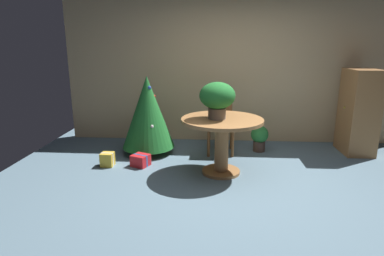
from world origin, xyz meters
The scene contains 10 objects.
ground_plane centered at (0.00, 0.00, 0.00)m, with size 6.60×6.60×0.00m, color slate.
back_wall_panel centered at (0.00, 2.20, 1.30)m, with size 6.00×0.10×2.60m, color tan.
round_dining_table centered at (-0.23, 0.57, 0.56)m, with size 1.09×1.09×0.77m.
flower_vase centered at (-0.31, 0.55, 1.06)m, with size 0.47×0.47×0.48m.
wooden_chair_far centered at (-0.23, 1.52, 0.54)m, with size 0.42×0.46×0.97m.
holiday_tree centered at (-1.40, 1.35, 0.68)m, with size 0.84×0.84×1.25m.
gift_box_red centered at (-1.40, 0.75, 0.08)m, with size 0.30×0.29×0.17m.
gift_box_gold centered at (-1.88, 0.71, 0.10)m, with size 0.18×0.18×0.20m.
wooden_cabinet centered at (1.97, 1.62, 0.68)m, with size 0.46×0.65×1.36m.
potted_plant centered at (0.41, 1.56, 0.24)m, with size 0.29×0.29×0.43m.
Camera 1 is at (-0.34, -3.61, 1.72)m, focal length 30.11 mm.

